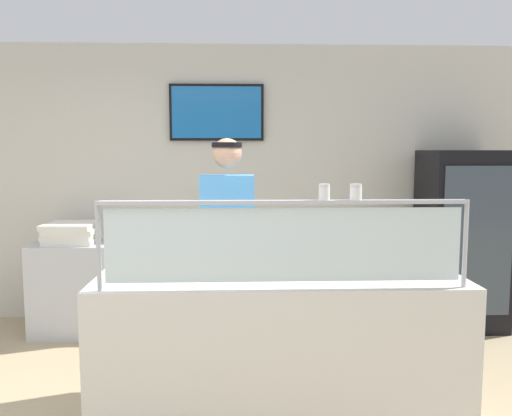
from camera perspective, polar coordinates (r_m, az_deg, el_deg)
The scene contains 12 objects.
ground_plane at distance 4.01m, azimuth 1.67°, elevation -18.43°, with size 12.00×12.00×0.00m, color tan.
shop_rear_unit at distance 5.28m, azimuth 0.42°, elevation 2.89°, with size 6.52×0.13×2.70m.
serving_counter at distance 3.23m, azimuth 2.51°, elevation -15.53°, with size 2.12×0.72×0.95m, color silver.
sneeze_guard at distance 2.74m, azimuth 3.10°, elevation -2.79°, with size 1.94×0.06×0.47m.
pizza_tray at distance 3.18m, azimuth -1.11°, elevation -6.60°, with size 0.50×0.50×0.04m.
pizza_server at distance 3.15m, azimuth -1.17°, elevation -6.30°, with size 0.07×0.28×0.01m, color #ADAFB7.
parmesan_shaker at distance 2.74m, azimuth 7.41°, elevation 1.62°, with size 0.06×0.06×0.08m.
pepper_flake_shaker at distance 2.77m, azimuth 10.78°, elevation 1.61°, with size 0.06×0.06×0.08m.
worker_figure at distance 3.78m, azimuth -3.05°, elevation -3.92°, with size 0.41×0.50×1.76m.
drink_fridge at distance 5.34m, azimuth 21.42°, elevation -3.16°, with size 0.73×0.65×1.67m.
prep_shelf at distance 5.16m, azimuth -19.10°, elevation -8.14°, with size 0.70×0.55×0.84m, color #B7BABF.
pizza_box_stack at distance 5.06m, azimuth -19.28°, elevation -2.55°, with size 0.48×0.46×0.18m.
Camera 1 is at (0.81, -2.63, 1.68)m, focal length 36.87 mm.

